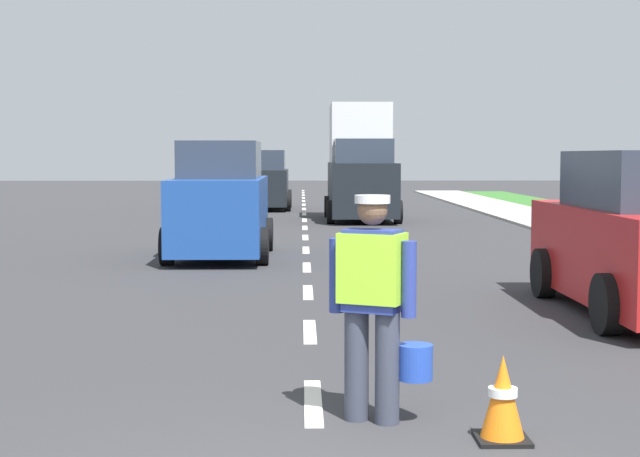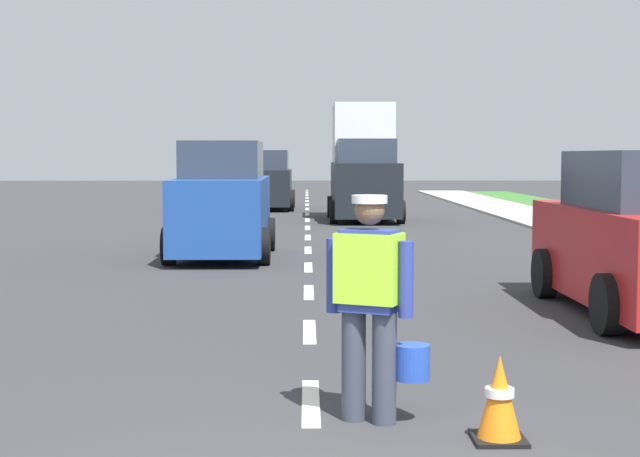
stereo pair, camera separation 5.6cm
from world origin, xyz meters
name	(u,v)px [view 2 (the right image)]	position (x,y,z in m)	size (l,w,h in m)	color
ground_plane	(308,227)	(0.00, 21.00, 0.00)	(96.00, 96.00, 0.00)	#333335
lane_center_line	(307,217)	(0.00, 25.20, 0.00)	(0.14, 46.40, 0.01)	silver
road_worker	(373,296)	(0.45, 2.17, 0.93)	(0.75, 0.45, 1.67)	#383D4C
traffic_cone_near	(499,399)	(1.29, 1.68, 0.29)	(0.36, 0.36, 0.60)	black
delivery_truck	(364,167)	(1.72, 23.89, 1.61)	(2.16, 4.60, 3.54)	black
car_oncoming_lead	(223,204)	(-1.64, 13.42, 1.04)	(1.92, 4.12, 2.23)	#1E4799
car_oncoming_third	(267,182)	(-1.48, 29.59, 1.00)	(2.02, 4.08, 2.15)	black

